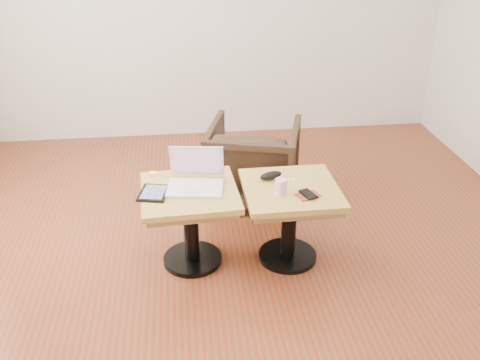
{
  "coord_description": "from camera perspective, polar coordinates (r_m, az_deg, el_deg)",
  "views": [
    {
      "loc": [
        -0.33,
        -2.92,
        2.13
      ],
      "look_at": [
        0.01,
        0.02,
        0.59
      ],
      "focal_mm": 40.0,
      "sensor_mm": 36.0,
      "label": 1
    }
  ],
  "objects": [
    {
      "name": "phone_on_sleeve",
      "position": [
        3.28,
        7.27,
        -1.56
      ],
      "size": [
        0.16,
        0.14,
        0.02
      ],
      "rotation": [
        0.0,
        0.0,
        0.34
      ],
      "color": "maroon",
      "rests_on": "side_table_right"
    },
    {
      "name": "earbuds_tangle",
      "position": [
        3.44,
        5.65,
        -0.07
      ],
      "size": [
        0.08,
        0.06,
        0.01
      ],
      "color": "white",
      "rests_on": "side_table_right"
    },
    {
      "name": "side_table_left",
      "position": [
        3.41,
        -5.33,
        -3.05
      ],
      "size": [
        0.63,
        0.63,
        0.54
      ],
      "rotation": [
        0.0,
        0.0,
        0.06
      ],
      "color": "black",
      "rests_on": "ground"
    },
    {
      "name": "tablet",
      "position": [
        3.32,
        -9.18,
        -1.37
      ],
      "size": [
        0.21,
        0.25,
        0.02
      ],
      "rotation": [
        0.0,
        0.0,
        -0.21
      ],
      "color": "black",
      "rests_on": "side_table_left"
    },
    {
      "name": "glasses_case",
      "position": [
        3.45,
        3.31,
        0.48
      ],
      "size": [
        0.17,
        0.12,
        0.05
      ],
      "primitive_type": "ellipsoid",
      "rotation": [
        0.0,
        0.0,
        0.37
      ],
      "color": "black",
      "rests_on": "side_table_right"
    },
    {
      "name": "laptop",
      "position": [
        3.36,
        -4.76,
        0.09
      ],
      "size": [
        0.38,
        0.34,
        0.24
      ],
      "rotation": [
        0.0,
        0.0,
        -0.14
      ],
      "color": "white",
      "rests_on": "side_table_left"
    },
    {
      "name": "charging_adapter",
      "position": [
        3.54,
        -9.26,
        0.65
      ],
      "size": [
        0.04,
        0.04,
        0.02
      ],
      "primitive_type": "cube",
      "rotation": [
        0.0,
        0.0,
        0.03
      ],
      "color": "white",
      "rests_on": "side_table_left"
    },
    {
      "name": "room_shell",
      "position": [
        3.04,
        -0.19,
        12.64
      ],
      "size": [
        4.52,
        4.52,
        2.71
      ],
      "color": "maroon",
      "rests_on": "ground"
    },
    {
      "name": "armchair",
      "position": [
        4.21,
        1.45,
        2.0
      ],
      "size": [
        0.85,
        0.86,
        0.64
      ],
      "primitive_type": "imported",
      "rotation": [
        0.0,
        0.0,
        2.86
      ],
      "color": "black",
      "rests_on": "ground"
    },
    {
      "name": "striped_cup",
      "position": [
        3.27,
        4.39,
        -0.69
      ],
      "size": [
        0.09,
        0.09,
        0.1
      ],
      "primitive_type": "cylinder",
      "rotation": [
        0.0,
        0.0,
        0.22
      ],
      "color": "pink",
      "rests_on": "side_table_right"
    },
    {
      "name": "side_table_right",
      "position": [
        3.44,
        5.35,
        -2.72
      ],
      "size": [
        0.6,
        0.6,
        0.54
      ],
      "rotation": [
        0.0,
        0.0,
        0.01
      ],
      "color": "black",
      "rests_on": "ground"
    }
  ]
}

